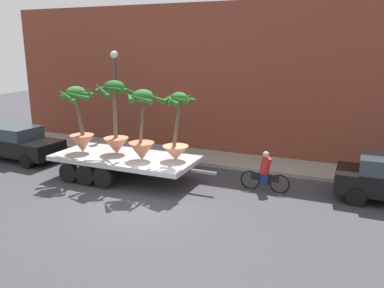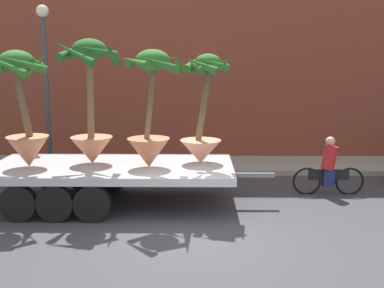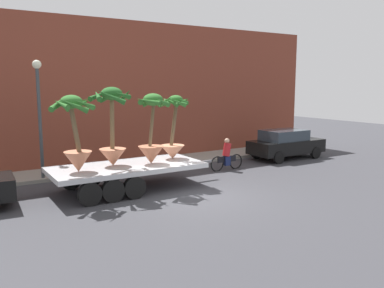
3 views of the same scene
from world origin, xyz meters
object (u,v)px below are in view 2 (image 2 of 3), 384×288
at_px(flatbed_trailer, 103,173).
at_px(potted_palm_rear, 151,115).
at_px(potted_palm_middle, 23,112).
at_px(potted_palm_front, 203,118).
at_px(potted_palm_extra, 91,104).
at_px(cyclist, 329,169).
at_px(street_lamp, 45,66).

xyz_separation_m(flatbed_trailer, potted_palm_rear, (1.20, -0.23, 1.42)).
bearing_deg(potted_palm_middle, potted_palm_front, 6.25).
relative_size(potted_palm_extra, cyclist, 1.60).
bearing_deg(potted_palm_front, potted_palm_extra, -178.16).
distance_m(potted_palm_front, street_lamp, 5.59).
distance_m(potted_palm_rear, potted_palm_middle, 2.92).
bearing_deg(flatbed_trailer, potted_palm_front, 5.68).
bearing_deg(street_lamp, potted_palm_rear, -44.70).
height_order(potted_palm_front, street_lamp, street_lamp).
height_order(flatbed_trailer, potted_palm_extra, potted_palm_extra).
height_order(potted_palm_rear, potted_palm_extra, potted_palm_extra).
distance_m(potted_palm_extra, cyclist, 6.19).
height_order(potted_palm_rear, cyclist, potted_palm_rear).
distance_m(potted_palm_rear, cyclist, 4.84).
relative_size(potted_palm_rear, potted_palm_extra, 0.92).
bearing_deg(cyclist, potted_palm_extra, -172.41).
xyz_separation_m(potted_palm_extra, street_lamp, (-1.98, 3.00, 0.83)).
height_order(potted_palm_rear, street_lamp, street_lamp).
height_order(potted_palm_rear, potted_palm_front, potted_palm_rear).
bearing_deg(potted_palm_extra, cyclist, 7.59).
relative_size(potted_palm_rear, potted_palm_middle, 1.01).
bearing_deg(street_lamp, potted_palm_extra, -56.68).
height_order(potted_palm_middle, potted_palm_extra, potted_palm_extra).
distance_m(cyclist, street_lamp, 8.56).
bearing_deg(flatbed_trailer, cyclist, 9.45).
bearing_deg(potted_palm_extra, flatbed_trailer, -31.00).
distance_m(potted_palm_middle, potted_palm_extra, 1.52).
distance_m(flatbed_trailer, potted_palm_rear, 1.87).
bearing_deg(potted_palm_middle, potted_palm_rear, -0.37).
distance_m(flatbed_trailer, cyclist, 5.71).
relative_size(flatbed_trailer, potted_palm_front, 2.59).
xyz_separation_m(potted_palm_front, potted_palm_extra, (-2.65, -0.08, 0.33)).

